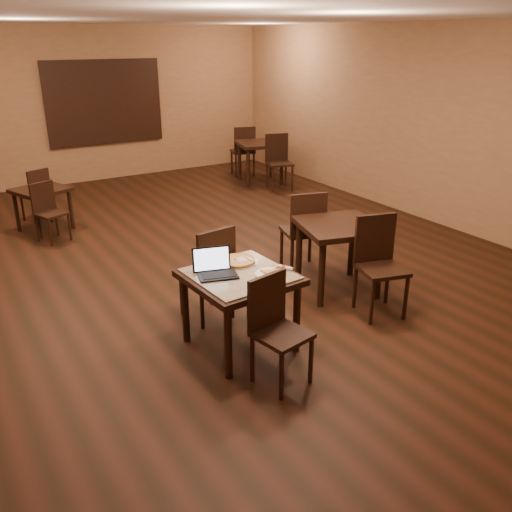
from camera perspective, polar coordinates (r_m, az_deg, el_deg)
ground at (r=7.32m, az=-6.63°, el=-0.37°), size 10.00×10.00×0.00m
wall_back at (r=11.58m, az=-18.11°, el=14.73°), size 8.00×0.02×3.00m
wall_right at (r=9.28m, az=16.44°, el=13.32°), size 0.02×10.00×3.00m
ceiling at (r=6.77m, az=-7.83°, el=23.79°), size 8.00×10.00×0.02m
mural at (r=11.67m, az=-15.65°, el=15.29°), size 2.34×0.05×1.64m
tiled_table at (r=5.02m, az=-1.72°, el=-2.91°), size 0.98×0.98×0.76m
chair_main_near at (r=4.60m, az=2.03°, el=-7.10°), size 0.48×0.48×0.95m
chair_main_far at (r=5.55m, az=-4.78°, el=-1.33°), size 0.50×0.50×1.03m
laptop at (r=4.95m, az=-4.37°, el=-1.24°), size 0.41×0.36×0.24m
plate at (r=4.94m, az=1.52°, el=-1.91°), size 0.28×0.28×0.02m
pizza_slice at (r=4.93m, az=1.52°, el=-1.75°), size 0.29×0.29×0.02m
pizza_pan at (r=5.22m, az=-1.92°, el=-0.60°), size 0.39×0.39×0.01m
pizza_whole at (r=5.21m, az=-1.93°, el=-0.46°), size 0.34×0.34×0.02m
spatula at (r=5.20m, az=-1.63°, el=-0.39°), size 0.14×0.25×0.01m
napkin_roll at (r=5.06m, az=2.98°, el=-1.20°), size 0.12×0.17×0.04m
other_table_a at (r=11.11m, az=0.44°, el=11.20°), size 1.07×1.07×0.81m
other_table_a_chair_near at (r=10.64m, az=2.35°, el=10.23°), size 0.56×0.56×1.05m
other_table_a_chair_far at (r=11.63m, az=-1.32°, el=11.27°), size 0.56×0.56×1.05m
other_table_b at (r=8.84m, az=-21.64°, el=5.94°), size 0.91×0.91×0.66m
other_table_b_chair_near at (r=8.38m, az=-21.06°, el=4.70°), size 0.48×0.48×0.86m
other_table_b_chair_far at (r=9.35m, az=-22.04°, el=6.27°), size 0.48×0.48×0.86m
other_table_c at (r=6.25m, az=8.74°, el=2.19°), size 1.07×1.07×0.82m
other_table_c_chair_near at (r=5.87m, az=12.76°, el=-0.31°), size 0.56×0.56×1.06m
other_table_c_chair_far at (r=6.71m, az=5.15°, el=3.03°), size 0.56×0.56×1.06m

